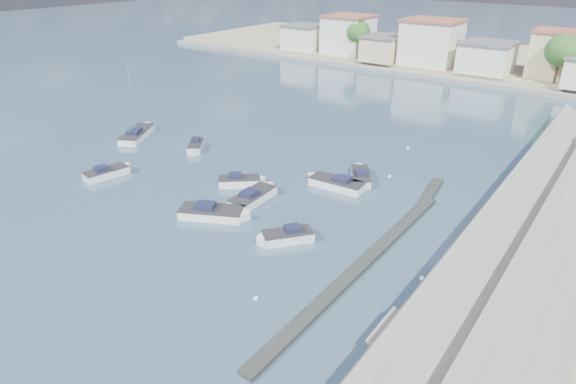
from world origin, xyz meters
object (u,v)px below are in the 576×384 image
object	(u,v)px
motorboat_a	(255,196)
motorboat_h	(215,213)
motorboat_c	(334,183)
motorboat_g	(196,147)
motorboat_d	(285,237)
motorboat_e	(109,173)
motorboat_f	(360,176)
sailboat	(138,133)
motorboat_b	(242,182)

from	to	relation	value
motorboat_a	motorboat_h	bearing A→B (deg)	-98.02
motorboat_c	motorboat_g	world-z (taller)	same
motorboat_g	motorboat_c	bearing A→B (deg)	3.40
motorboat_d	motorboat_e	bearing A→B (deg)	-178.01
motorboat_g	motorboat_d	bearing A→B (deg)	-25.66
motorboat_f	sailboat	distance (m)	29.26
motorboat_b	motorboat_g	bearing A→B (deg)	159.59
motorboat_d	motorboat_g	size ratio (longest dim) A/B	1.07
motorboat_a	motorboat_e	bearing A→B (deg)	-162.80
motorboat_a	motorboat_h	distance (m)	4.60
motorboat_d	motorboat_g	distance (m)	22.75
motorboat_d	motorboat_g	bearing A→B (deg)	154.34
motorboat_d	motorboat_a	bearing A→B (deg)	148.25
motorboat_c	motorboat_f	world-z (taller)	same
motorboat_a	sailboat	xyz separation A→B (m)	(-23.16, 4.71, 0.03)
motorboat_c	sailboat	bearing A→B (deg)	-175.52
motorboat_d	motorboat_b	bearing A→B (deg)	149.01
motorboat_b	motorboat_c	size ratio (longest dim) A/B	0.69
motorboat_a	motorboat_d	world-z (taller)	same
motorboat_h	sailboat	world-z (taller)	sailboat
motorboat_c	motorboat_f	bearing A→B (deg)	69.46
motorboat_g	motorboat_a	bearing A→B (deg)	-22.55
motorboat_f	motorboat_g	xyz separation A→B (m)	(-19.55, -4.23, 0.00)
motorboat_c	motorboat_e	world-z (taller)	same
motorboat_b	motorboat_f	distance (m)	12.03
motorboat_c	motorboat_g	bearing A→B (deg)	-176.60
motorboat_c	motorboat_e	bearing A→B (deg)	-149.73
motorboat_b	motorboat_h	bearing A→B (deg)	-68.43
motorboat_d	motorboat_h	xyz separation A→B (m)	(-7.21, -0.49, 0.00)
motorboat_b	sailboat	xyz separation A→B (m)	(-20.02, 2.95, 0.03)
motorboat_e	motorboat_f	bearing A→B (deg)	34.95
motorboat_a	sailboat	world-z (taller)	sailboat
motorboat_c	motorboat_d	distance (m)	11.15
motorboat_b	motorboat_e	world-z (taller)	same
motorboat_c	motorboat_e	size ratio (longest dim) A/B	1.23
motorboat_b	motorboat_h	size ratio (longest dim) A/B	0.70
motorboat_f	motorboat_a	bearing A→B (deg)	-119.30
motorboat_c	motorboat_f	size ratio (longest dim) A/B	1.31
motorboat_b	motorboat_f	xyz separation A→B (m)	(8.76, 8.24, 0.00)
motorboat_f	sailboat	world-z (taller)	sailboat
motorboat_d	motorboat_h	size ratio (longest dim) A/B	0.70
motorboat_a	sailboat	bearing A→B (deg)	168.50
motorboat_f	motorboat_b	bearing A→B (deg)	-136.75
motorboat_g	sailboat	size ratio (longest dim) A/B	0.44
motorboat_d	sailboat	bearing A→B (deg)	163.55
motorboat_c	motorboat_h	size ratio (longest dim) A/B	1.01
motorboat_c	motorboat_d	world-z (taller)	same
motorboat_e	motorboat_h	distance (m)	14.98
sailboat	motorboat_a	bearing A→B (deg)	-11.50
motorboat_g	motorboat_b	bearing A→B (deg)	-20.41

